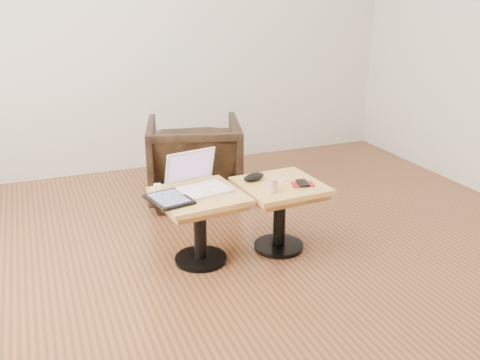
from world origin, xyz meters
name	(u,v)px	position (x,y,z in m)	size (l,w,h in m)	color
room_shell	(260,40)	(0.00, 0.00, 1.35)	(4.52, 4.52, 2.71)	#4F2F18
side_table_left	(200,211)	(-0.24, 0.32, 0.34)	(0.54, 0.54, 0.45)	black
side_table_right	(280,200)	(0.28, 0.29, 0.34)	(0.52, 0.52, 0.45)	black
laptop	(198,182)	(-0.23, 0.39, 0.49)	(0.37, 0.34, 0.23)	white
tablet	(169,199)	(-0.43, 0.28, 0.46)	(0.26, 0.31, 0.02)	black
charging_adapter	(158,186)	(-0.45, 0.50, 0.46)	(0.04, 0.04, 0.03)	white
glasses_case	(254,177)	(0.15, 0.40, 0.47)	(0.16, 0.07, 0.05)	black
striped_cup	(273,185)	(0.18, 0.19, 0.49)	(0.06, 0.06, 0.08)	#D33444
earbuds_tangle	(280,181)	(0.29, 0.32, 0.45)	(0.08, 0.05, 0.01)	white
phone_on_sleeve	(303,184)	(0.40, 0.22, 0.45)	(0.15, 0.13, 0.02)	#A80E07
armchair	(194,160)	(0.03, 1.30, 0.32)	(0.69, 0.71, 0.65)	black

